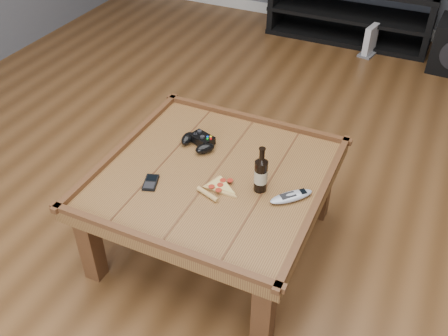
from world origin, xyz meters
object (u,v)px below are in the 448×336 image
at_px(game_controller, 199,141).
at_px(game_console, 370,42).
at_px(media_console, 351,11).
at_px(remote_control, 291,196).
at_px(coffee_table, 214,183).
at_px(beer_bottle, 261,173).
at_px(pizza_slice, 218,187).
at_px(smartphone, 151,182).

bearing_deg(game_controller, game_console, 98.52).
xyz_separation_m(media_console, remote_control, (0.37, -2.77, 0.22)).
distance_m(coffee_table, remote_control, 0.38).
relative_size(game_controller, remote_control, 1.05).
relative_size(coffee_table, remote_control, 5.57).
bearing_deg(remote_control, game_console, 136.77).
height_order(beer_bottle, pizza_slice, beer_bottle).
bearing_deg(pizza_slice, smartphone, -142.87).
xyz_separation_m(smartphone, remote_control, (0.60, 0.16, 0.01)).
height_order(coffee_table, game_controller, game_controller).
bearing_deg(remote_control, beer_bottle, -137.15).
bearing_deg(pizza_slice, game_controller, 150.75).
bearing_deg(remote_control, coffee_table, -138.72).
xyz_separation_m(coffee_table, pizza_slice, (0.06, -0.09, 0.07)).
relative_size(coffee_table, game_controller, 5.31).
xyz_separation_m(media_console, game_console, (0.24, -0.26, -0.13)).
distance_m(smartphone, remote_control, 0.62).
bearing_deg(beer_bottle, pizza_slice, -156.69).
bearing_deg(media_console, coffee_table, -90.00).
height_order(pizza_slice, remote_control, remote_control).
distance_m(beer_bottle, smartphone, 0.49).
bearing_deg(pizza_slice, media_console, 110.18).
relative_size(coffee_table, beer_bottle, 4.63).
height_order(game_controller, pizza_slice, game_controller).
xyz_separation_m(media_console, game_controller, (-0.16, -2.59, 0.23)).
relative_size(game_controller, smartphone, 1.65).
bearing_deg(beer_bottle, coffee_table, 176.49).
bearing_deg(media_console, game_console, -46.79).
relative_size(media_console, remote_control, 7.57).
height_order(coffee_table, beer_bottle, beer_bottle).
xyz_separation_m(smartphone, game_console, (0.47, 2.67, -0.34)).
xyz_separation_m(pizza_slice, smartphone, (-0.29, -0.09, -0.00)).
relative_size(media_console, pizza_slice, 5.85).
relative_size(beer_bottle, game_console, 0.89).
bearing_deg(media_console, pizza_slice, -88.69).
bearing_deg(pizza_slice, coffee_table, 145.80).
relative_size(coffee_table, smartphone, 8.75).
xyz_separation_m(beer_bottle, pizza_slice, (-0.17, -0.07, -0.08)).
distance_m(coffee_table, smartphone, 0.29).
bearing_deg(coffee_table, media_console, 90.00).
distance_m(media_console, beer_bottle, 2.79).
height_order(coffee_table, smartphone, coffee_table).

